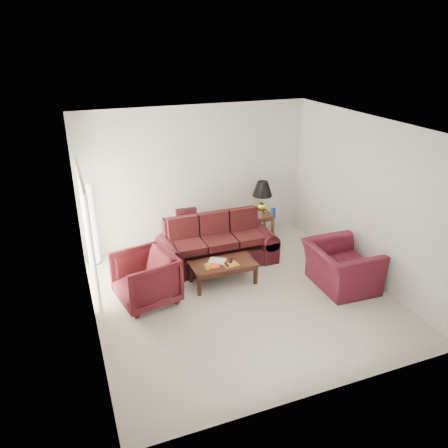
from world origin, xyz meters
The scene contains 19 objects.
floor centered at (0.00, 0.00, 0.00)m, with size 5.00×5.00×0.00m, color beige.
blinds centered at (-2.42, 1.30, 1.08)m, with size 0.10×2.00×2.16m, color silver.
sofa centered at (0.03, 1.28, 0.48)m, with size 2.33×1.01×0.96m, color black, non-canonical shape.
throw_pillow centered at (-0.37, 2.08, 0.74)m, with size 0.43×0.12×0.43m, color black.
end_table centered at (1.39, 2.15, 0.28)m, with size 0.51×0.51×0.55m, color #472F18, non-canonical shape.
table_lamp centered at (1.44, 2.21, 0.93)m, with size 0.44×0.44×0.74m, color gold, non-canonical shape.
clock centered at (1.26, 1.97, 0.62)m, with size 0.14×0.05×0.14m, color silver.
blue_canister centered at (1.61, 1.96, 0.64)m, with size 0.11×0.11×0.17m, color #183C9D.
picture_frame centered at (1.26, 2.32, 0.64)m, with size 0.14×0.02×0.17m, color white.
floor_lamp centered at (-2.31, 2.20, 0.84)m, with size 0.27×0.27×1.68m, color white, non-canonical shape.
armchair_left centered at (-1.60, 0.44, 0.45)m, with size 0.96×0.99×0.90m, color #451014.
armchair_right centered at (1.83, -0.34, 0.40)m, with size 1.24×1.08×0.80m, color #49101C.
coffee_table centered at (-0.14, 0.53, 0.21)m, with size 1.20×0.60×0.42m, color black, non-canonical shape.
magazine_red centered at (-0.38, 0.48, 0.43)m, with size 0.26×0.19×0.01m, color red.
magazine_white centered at (-0.22, 0.63, 0.43)m, with size 0.31×0.23×0.02m, color beige.
magazine_orange centered at (-0.04, 0.41, 0.43)m, with size 0.27×0.20×0.02m, color orange.
remote_a centered at (-0.13, 0.40, 0.45)m, with size 0.05×0.16×0.02m, color black.
remote_b centered at (0.01, 0.51, 0.45)m, with size 0.05×0.18×0.02m, color black.
yellow_glass centered at (-0.49, 0.40, 0.48)m, with size 0.07×0.07×0.11m, color gold.
Camera 1 is at (-2.67, -6.09, 4.29)m, focal length 35.00 mm.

